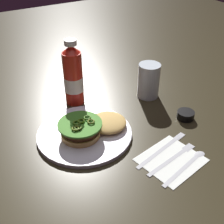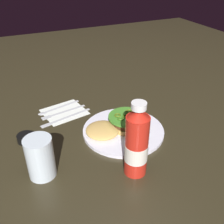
{
  "view_description": "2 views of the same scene",
  "coord_description": "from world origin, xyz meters",
  "px_view_note": "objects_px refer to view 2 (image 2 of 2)",
  "views": [
    {
      "loc": [
        -0.41,
        -0.65,
        0.57
      ],
      "look_at": [
        -0.03,
        -0.0,
        0.05
      ],
      "focal_mm": 46.7,
      "sensor_mm": 36.0,
      "label": 1
    },
    {
      "loc": [
        0.23,
        0.68,
        0.56
      ],
      "look_at": [
        -0.1,
        -0.03,
        0.08
      ],
      "focal_mm": 41.61,
      "sensor_mm": 36.0,
      "label": 2
    }
  ],
  "objects_px": {
    "burger_sandwich": "(118,125)",
    "condiment_cup": "(26,138)",
    "dinner_plate": "(123,131)",
    "water_glass": "(40,157)",
    "butter_knife": "(63,118)",
    "spoon_utensil": "(53,109)",
    "ketchup_bottle": "(137,144)",
    "fork_utensil": "(60,112)",
    "napkin": "(64,112)"
  },
  "relations": [
    {
      "from": "water_glass",
      "to": "condiment_cup",
      "type": "xyz_separation_m",
      "value": [
        0.02,
        -0.18,
        -0.05
      ]
    },
    {
      "from": "burger_sandwich",
      "to": "condiment_cup",
      "type": "height_order",
      "value": "burger_sandwich"
    },
    {
      "from": "burger_sandwich",
      "to": "butter_knife",
      "type": "xyz_separation_m",
      "value": [
        0.16,
        -0.16,
        -0.03
      ]
    },
    {
      "from": "burger_sandwich",
      "to": "napkin",
      "type": "distance_m",
      "value": 0.26
    },
    {
      "from": "fork_utensil",
      "to": "dinner_plate",
      "type": "bearing_deg",
      "value": 128.75
    },
    {
      "from": "dinner_plate",
      "to": "napkin",
      "type": "distance_m",
      "value": 0.27
    },
    {
      "from": "ketchup_bottle",
      "to": "napkin",
      "type": "distance_m",
      "value": 0.44
    },
    {
      "from": "dinner_plate",
      "to": "ketchup_bottle",
      "type": "distance_m",
      "value": 0.22
    },
    {
      "from": "napkin",
      "to": "butter_knife",
      "type": "height_order",
      "value": "butter_knife"
    },
    {
      "from": "burger_sandwich",
      "to": "fork_utensil",
      "type": "xyz_separation_m",
      "value": [
        0.16,
        -0.21,
        -0.03
      ]
    },
    {
      "from": "burger_sandwich",
      "to": "condiment_cup",
      "type": "bearing_deg",
      "value": -14.78
    },
    {
      "from": "water_glass",
      "to": "spoon_utensil",
      "type": "height_order",
      "value": "water_glass"
    },
    {
      "from": "condiment_cup",
      "to": "water_glass",
      "type": "bearing_deg",
      "value": 96.82
    },
    {
      "from": "burger_sandwich",
      "to": "fork_utensil",
      "type": "distance_m",
      "value": 0.27
    },
    {
      "from": "ketchup_bottle",
      "to": "dinner_plate",
      "type": "bearing_deg",
      "value": -106.48
    },
    {
      "from": "condiment_cup",
      "to": "fork_utensil",
      "type": "xyz_separation_m",
      "value": [
        -0.15,
        -0.13,
        -0.01
      ]
    },
    {
      "from": "ketchup_bottle",
      "to": "water_glass",
      "type": "xyz_separation_m",
      "value": [
        0.25,
        -0.1,
        -0.04
      ]
    },
    {
      "from": "ketchup_bottle",
      "to": "spoon_utensil",
      "type": "distance_m",
      "value": 0.48
    },
    {
      "from": "burger_sandwich",
      "to": "fork_utensil",
      "type": "bearing_deg",
      "value": -52.93
    },
    {
      "from": "spoon_utensil",
      "to": "butter_knife",
      "type": "bearing_deg",
      "value": 102.03
    },
    {
      "from": "burger_sandwich",
      "to": "spoon_utensil",
      "type": "bearing_deg",
      "value": -54.7
    },
    {
      "from": "condiment_cup",
      "to": "fork_utensil",
      "type": "relative_size",
      "value": 0.3
    },
    {
      "from": "spoon_utensil",
      "to": "water_glass",
      "type": "bearing_deg",
      "value": 71.9
    },
    {
      "from": "dinner_plate",
      "to": "spoon_utensil",
      "type": "relative_size",
      "value": 1.59
    },
    {
      "from": "condiment_cup",
      "to": "fork_utensil",
      "type": "height_order",
      "value": "condiment_cup"
    },
    {
      "from": "fork_utensil",
      "to": "napkin",
      "type": "bearing_deg",
      "value": -170.08
    },
    {
      "from": "burger_sandwich",
      "to": "condiment_cup",
      "type": "xyz_separation_m",
      "value": [
        0.31,
        -0.08,
        -0.02
      ]
    },
    {
      "from": "ketchup_bottle",
      "to": "butter_knife",
      "type": "relative_size",
      "value": 1.1
    },
    {
      "from": "condiment_cup",
      "to": "butter_knife",
      "type": "bearing_deg",
      "value": -151.95
    },
    {
      "from": "burger_sandwich",
      "to": "spoon_utensil",
      "type": "relative_size",
      "value": 1.2
    },
    {
      "from": "dinner_plate",
      "to": "spoon_utensil",
      "type": "height_order",
      "value": "dinner_plate"
    },
    {
      "from": "dinner_plate",
      "to": "burger_sandwich",
      "type": "relative_size",
      "value": 1.33
    },
    {
      "from": "dinner_plate",
      "to": "water_glass",
      "type": "xyz_separation_m",
      "value": [
        0.31,
        0.09,
        0.06
      ]
    },
    {
      "from": "spoon_utensil",
      "to": "burger_sandwich",
      "type": "bearing_deg",
      "value": 125.3
    },
    {
      "from": "burger_sandwich",
      "to": "napkin",
      "type": "height_order",
      "value": "burger_sandwich"
    },
    {
      "from": "condiment_cup",
      "to": "spoon_utensil",
      "type": "bearing_deg",
      "value": -129.13
    },
    {
      "from": "spoon_utensil",
      "to": "fork_utensil",
      "type": "height_order",
      "value": "same"
    },
    {
      "from": "ketchup_bottle",
      "to": "condiment_cup",
      "type": "relative_size",
      "value": 4.09
    },
    {
      "from": "water_glass",
      "to": "fork_utensil",
      "type": "height_order",
      "value": "water_glass"
    },
    {
      "from": "butter_knife",
      "to": "condiment_cup",
      "type": "bearing_deg",
      "value": 28.05
    },
    {
      "from": "dinner_plate",
      "to": "water_glass",
      "type": "bearing_deg",
      "value": 16.27
    },
    {
      "from": "spoon_utensil",
      "to": "ketchup_bottle",
      "type": "bearing_deg",
      "value": 107.02
    },
    {
      "from": "napkin",
      "to": "spoon_utensil",
      "type": "bearing_deg",
      "value": -44.63
    },
    {
      "from": "spoon_utensil",
      "to": "butter_knife",
      "type": "xyz_separation_m",
      "value": [
        -0.02,
        0.09,
        0.0
      ]
    },
    {
      "from": "water_glass",
      "to": "butter_knife",
      "type": "xyz_separation_m",
      "value": [
        -0.13,
        -0.26,
        -0.06
      ]
    },
    {
      "from": "water_glass",
      "to": "fork_utensil",
      "type": "relative_size",
      "value": 0.67
    },
    {
      "from": "ketchup_bottle",
      "to": "butter_knife",
      "type": "height_order",
      "value": "ketchup_bottle"
    },
    {
      "from": "dinner_plate",
      "to": "butter_knife",
      "type": "bearing_deg",
      "value": -44.67
    },
    {
      "from": "ketchup_bottle",
      "to": "fork_utensil",
      "type": "distance_m",
      "value": 0.44
    },
    {
      "from": "butter_knife",
      "to": "spoon_utensil",
      "type": "bearing_deg",
      "value": -77.97
    }
  ]
}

